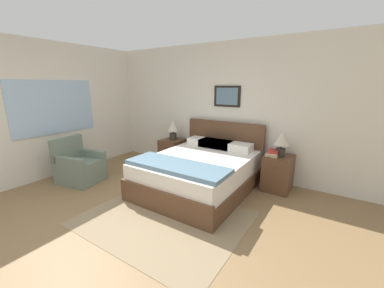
{
  "coord_description": "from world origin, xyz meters",
  "views": [
    {
      "loc": [
        2.2,
        -1.34,
        1.8
      ],
      "look_at": [
        0.25,
        1.65,
        0.89
      ],
      "focal_mm": 22.0,
      "sensor_mm": 36.0,
      "label": 1
    }
  ],
  "objects_px": {
    "nightstand_near_window": "(173,153)",
    "table_lamp_by_door": "(282,141)",
    "table_lamp_near_window": "(173,127)",
    "nightstand_by_door": "(278,173)",
    "bed": "(200,171)",
    "armchair": "(79,167)"
  },
  "relations": [
    {
      "from": "armchair",
      "to": "table_lamp_near_window",
      "type": "xyz_separation_m",
      "value": [
        0.94,
        1.69,
        0.59
      ]
    },
    {
      "from": "bed",
      "to": "table_lamp_by_door",
      "type": "bearing_deg",
      "value": 32.12
    },
    {
      "from": "nightstand_by_door",
      "to": "table_lamp_near_window",
      "type": "height_order",
      "value": "table_lamp_near_window"
    },
    {
      "from": "bed",
      "to": "armchair",
      "type": "xyz_separation_m",
      "value": [
        -2.08,
        -0.96,
        -0.04
      ]
    },
    {
      "from": "nightstand_by_door",
      "to": "table_lamp_by_door",
      "type": "distance_m",
      "value": 0.58
    },
    {
      "from": "nightstand_near_window",
      "to": "nightstand_by_door",
      "type": "xyz_separation_m",
      "value": [
        2.3,
        0.0,
        0.0
      ]
    },
    {
      "from": "nightstand_by_door",
      "to": "table_lamp_near_window",
      "type": "distance_m",
      "value": 2.36
    },
    {
      "from": "nightstand_by_door",
      "to": "table_lamp_by_door",
      "type": "relative_size",
      "value": 1.39
    },
    {
      "from": "nightstand_near_window",
      "to": "nightstand_by_door",
      "type": "relative_size",
      "value": 1.0
    },
    {
      "from": "armchair",
      "to": "nightstand_near_window",
      "type": "xyz_separation_m",
      "value": [
        0.93,
        1.69,
        0.02
      ]
    },
    {
      "from": "nightstand_by_door",
      "to": "bed",
      "type": "bearing_deg",
      "value": -147.73
    },
    {
      "from": "nightstand_by_door",
      "to": "table_lamp_by_door",
      "type": "xyz_separation_m",
      "value": [
        0.01,
        0.0,
        0.58
      ]
    },
    {
      "from": "bed",
      "to": "armchair",
      "type": "relative_size",
      "value": 2.41
    },
    {
      "from": "table_lamp_near_window",
      "to": "table_lamp_by_door",
      "type": "bearing_deg",
      "value": 0.0
    },
    {
      "from": "table_lamp_near_window",
      "to": "nightstand_by_door",
      "type": "bearing_deg",
      "value": -0.07
    },
    {
      "from": "nightstand_near_window",
      "to": "table_lamp_by_door",
      "type": "xyz_separation_m",
      "value": [
        2.31,
        0.0,
        0.58
      ]
    },
    {
      "from": "bed",
      "to": "nightstand_by_door",
      "type": "bearing_deg",
      "value": 32.27
    },
    {
      "from": "bed",
      "to": "armchair",
      "type": "distance_m",
      "value": 2.29
    },
    {
      "from": "armchair",
      "to": "nightstand_near_window",
      "type": "bearing_deg",
      "value": 139.64
    },
    {
      "from": "table_lamp_by_door",
      "to": "nightstand_by_door",
      "type": "bearing_deg",
      "value": -165.63
    },
    {
      "from": "armchair",
      "to": "table_lamp_near_window",
      "type": "height_order",
      "value": "table_lamp_near_window"
    },
    {
      "from": "table_lamp_near_window",
      "to": "table_lamp_by_door",
      "type": "distance_m",
      "value": 2.3
    }
  ]
}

